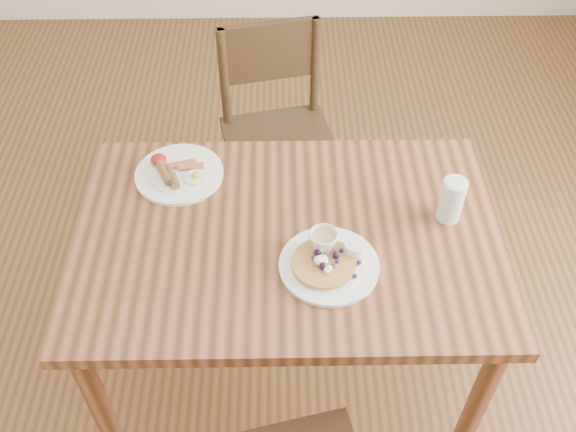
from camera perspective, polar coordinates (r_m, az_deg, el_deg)
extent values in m
plane|color=#4F3216|center=(2.42, 0.00, -13.44)|extent=(5.00, 5.00, 0.00)
cube|color=brown|center=(1.82, 0.00, -1.94)|extent=(1.20, 0.80, 0.04)
cylinder|color=brown|center=(2.02, 16.30, -16.08)|extent=(0.06, 0.06, 0.71)
cylinder|color=brown|center=(2.01, -16.09, -16.53)|extent=(0.06, 0.06, 0.71)
cylinder|color=brown|center=(2.39, 12.92, -1.55)|extent=(0.06, 0.06, 0.71)
cylinder|color=brown|center=(2.38, -13.23, -1.85)|extent=(0.06, 0.06, 0.71)
cube|color=#3D2B16|center=(2.53, -0.66, 6.23)|extent=(0.50, 0.50, 0.04)
cylinder|color=#3D2B16|center=(2.55, -3.69, -0.97)|extent=(0.04, 0.04, 0.43)
cylinder|color=#3D2B16|center=(2.60, 4.12, 0.35)|extent=(0.04, 0.04, 0.43)
cylinder|color=#3D2B16|center=(2.80, -5.02, 4.35)|extent=(0.04, 0.04, 0.43)
cylinder|color=#3D2B16|center=(2.85, 2.14, 5.46)|extent=(0.04, 0.04, 0.43)
cylinder|color=#3D2B16|center=(2.58, 2.42, 12.99)|extent=(0.04, 0.04, 0.43)
cylinder|color=#3D2B16|center=(2.52, -5.69, 11.92)|extent=(0.04, 0.04, 0.43)
cube|color=#3D2B16|center=(2.50, -1.69, 14.41)|extent=(0.38, 0.11, 0.24)
cylinder|color=white|center=(1.72, 3.66, -4.41)|extent=(0.27, 0.27, 0.01)
cylinder|color=white|center=(1.72, 3.67, -4.26)|extent=(0.19, 0.19, 0.01)
cylinder|color=#B22D59|center=(1.73, 5.32, -3.90)|extent=(0.07, 0.07, 0.00)
cylinder|color=#C68C47|center=(1.71, 3.20, -4.21)|extent=(0.17, 0.17, 0.01)
ellipsoid|color=white|center=(1.69, 3.06, -3.98)|extent=(0.03, 0.03, 0.02)
ellipsoid|color=white|center=(1.68, 3.61, -4.72)|extent=(0.02, 0.02, 0.01)
cylinder|color=white|center=(1.73, 5.96, -2.84)|extent=(0.06, 0.06, 0.04)
cylinder|color=#591E07|center=(1.72, 6.00, -2.49)|extent=(0.05, 0.05, 0.00)
sphere|color=black|center=(1.71, 4.20, -3.49)|extent=(0.02, 0.02, 0.02)
sphere|color=#1E234C|center=(1.72, 4.20, -3.10)|extent=(0.01, 0.01, 0.01)
sphere|color=#1E234C|center=(1.73, 3.66, -2.67)|extent=(0.01, 0.01, 0.01)
sphere|color=#B21938|center=(1.72, 3.16, -3.10)|extent=(0.02, 0.02, 0.02)
sphere|color=black|center=(1.71, 2.63, -3.27)|extent=(0.02, 0.02, 0.02)
sphere|color=#1E234C|center=(1.70, 2.40, -3.91)|extent=(0.01, 0.01, 0.01)
sphere|color=black|center=(1.70, 3.22, -3.95)|extent=(0.02, 0.02, 0.02)
sphere|color=#1E234C|center=(1.69, 3.74, -4.29)|extent=(0.01, 0.01, 0.01)
sphere|color=#1E234C|center=(1.70, 4.50, -4.16)|extent=(0.01, 0.01, 0.01)
sphere|color=#1E234C|center=(1.69, 6.05, -5.23)|extent=(0.01, 0.01, 0.01)
sphere|color=#B21938|center=(1.72, 6.40, -4.23)|extent=(0.01, 0.01, 0.01)
sphere|color=black|center=(1.74, 6.09, -3.14)|extent=(0.02, 0.02, 0.02)
sphere|color=#1E234C|center=(1.76, 5.20, -2.44)|extent=(0.01, 0.01, 0.01)
cylinder|color=white|center=(1.99, -9.64, 3.72)|extent=(0.27, 0.27, 0.01)
cylinder|color=white|center=(1.99, -9.66, 3.86)|extent=(0.19, 0.19, 0.01)
cylinder|color=brown|center=(1.97, -10.93, 3.78)|extent=(0.06, 0.10, 0.03)
cylinder|color=brown|center=(1.96, -10.26, 3.50)|extent=(0.06, 0.10, 0.03)
cube|color=maroon|center=(2.01, -9.32, 4.60)|extent=(0.08, 0.04, 0.01)
cube|color=maroon|center=(1.99, -8.66, 4.41)|extent=(0.08, 0.03, 0.01)
cylinder|color=white|center=(1.96, -8.18, 3.43)|extent=(0.07, 0.07, 0.00)
ellipsoid|color=yellow|center=(1.95, -8.21, 3.64)|extent=(0.03, 0.03, 0.01)
ellipsoid|color=#A5190F|center=(2.02, -11.44, 4.95)|extent=(0.05, 0.05, 0.03)
cylinder|color=white|center=(1.76, 3.10, -3.25)|extent=(0.14, 0.14, 0.01)
imported|color=white|center=(1.72, 3.16, -2.38)|extent=(0.11, 0.11, 0.07)
cylinder|color=tan|center=(1.71, 3.19, -1.84)|extent=(0.07, 0.07, 0.00)
cylinder|color=silver|center=(1.86, 14.33, 1.39)|extent=(0.07, 0.07, 0.14)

